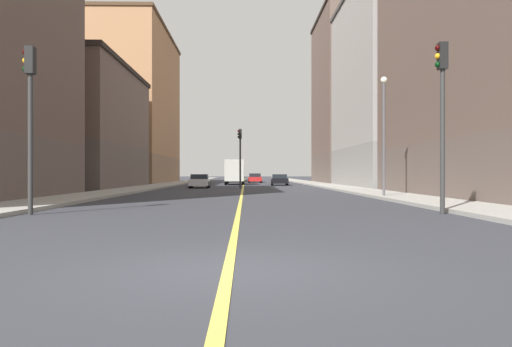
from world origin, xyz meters
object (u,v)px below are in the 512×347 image
at_px(building_right_midblock, 75,127).
at_px(street_lamp_left_near, 384,123).
at_px(traffic_light_median_far, 240,149).
at_px(building_left_mid, 398,88).
at_px(building_left_far, 355,99).
at_px(car_white, 200,181).
at_px(traffic_light_right_near, 30,105).
at_px(box_truck, 235,171).
at_px(car_black, 279,180).
at_px(car_red, 255,178).
at_px(building_right_distant, 132,107).
at_px(traffic_light_left_near, 442,103).

bearing_deg(building_right_midblock, street_lamp_left_near, -38.86).
bearing_deg(traffic_light_median_far, building_left_mid, 11.87).
bearing_deg(building_left_far, car_white, -131.61).
distance_m(building_left_far, traffic_light_right_near, 57.21).
bearing_deg(building_right_midblock, building_left_mid, 6.18).
relative_size(traffic_light_right_near, box_truck, 0.72).
height_order(street_lamp_left_near, car_black, street_lamp_left_near).
xyz_separation_m(car_white, box_truck, (2.99, 13.49, 0.96)).
xyz_separation_m(building_left_far, car_black, (-11.21, -11.82, -10.99)).
bearing_deg(building_left_far, car_black, -133.49).
xyz_separation_m(car_red, box_truck, (-2.62, -11.47, 0.95)).
bearing_deg(building_left_far, building_left_mid, -90.00).
xyz_separation_m(traffic_light_median_far, street_lamp_left_near, (8.14, -18.71, 0.60)).
height_order(building_right_midblock, car_red, building_right_midblock).
bearing_deg(box_truck, traffic_light_right_near, -97.58).
relative_size(building_left_mid, car_red, 5.03).
bearing_deg(traffic_light_median_far, street_lamp_left_near, -66.48).
height_order(traffic_light_median_far, street_lamp_left_near, street_lamp_left_near).
bearing_deg(street_lamp_left_near, car_black, 97.32).
bearing_deg(building_left_mid, traffic_light_median_far, -168.13).
height_order(traffic_light_right_near, street_lamp_left_near, street_lamp_left_near).
xyz_separation_m(street_lamp_left_near, box_truck, (-8.93, 33.02, -2.58)).
height_order(car_black, car_white, car_white).
bearing_deg(car_black, street_lamp_left_near, -82.68).
bearing_deg(building_right_midblock, building_right_distant, 90.00).
bearing_deg(traffic_light_right_near, building_left_mid, 55.92).
xyz_separation_m(building_right_distant, traffic_light_left_near, (22.16, -52.55, -6.64)).
xyz_separation_m(building_right_distant, car_red, (16.86, 2.75, -9.75)).
bearing_deg(building_left_mid, car_red, 121.39).
distance_m(building_left_far, street_lamp_left_near, 42.63).
bearing_deg(traffic_light_left_near, box_truck, 100.24).
xyz_separation_m(building_right_midblock, street_lamp_left_near, (23.17, -18.67, -1.40)).
xyz_separation_m(building_left_far, car_white, (-19.35, -21.79, -10.98)).
xyz_separation_m(street_lamp_left_near, car_black, (-3.79, 29.49, -3.55)).
distance_m(building_left_far, building_right_midblock, 38.54).
xyz_separation_m(building_left_mid, traffic_light_left_near, (-8.44, -32.80, -6.01)).
relative_size(building_left_mid, traffic_light_left_near, 3.42).
distance_m(building_left_mid, traffic_light_median_far, 17.08).
bearing_deg(building_left_mid, traffic_light_right_near, -124.08).
bearing_deg(street_lamp_left_near, car_white, 121.41).
xyz_separation_m(traffic_light_left_near, street_lamp_left_near, (1.02, 10.81, 0.41)).
distance_m(building_right_distant, traffic_light_median_far, 28.33).
bearing_deg(building_left_mid, traffic_light_left_near, -104.43).
bearing_deg(building_left_far, building_right_distant, 179.20).
xyz_separation_m(building_left_mid, car_black, (-11.21, 7.51, -9.15)).
bearing_deg(car_red, building_right_distant, -170.73).
bearing_deg(car_white, traffic_light_median_far, -12.11).
bearing_deg(box_truck, street_lamp_left_near, -74.86).
distance_m(traffic_light_right_near, car_white, 30.62).
height_order(building_right_distant, car_white, building_right_distant).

